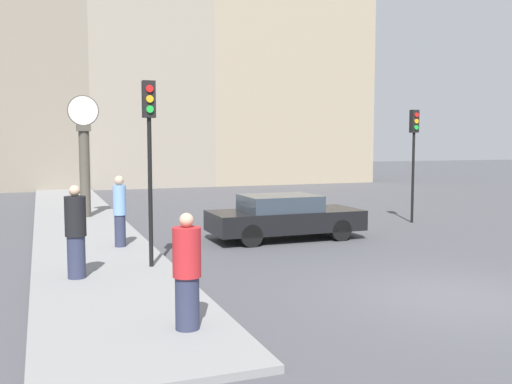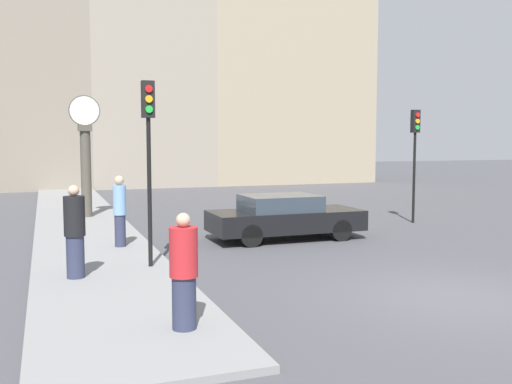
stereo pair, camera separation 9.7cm
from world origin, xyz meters
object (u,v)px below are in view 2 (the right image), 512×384
(street_clock, at_px, (86,158))
(pedestrian_black_jacket, at_px, (75,232))
(traffic_light_far, at_px, (415,142))
(sedan_car, at_px, (284,217))
(pedestrian_red_top, at_px, (184,272))
(traffic_light_near, at_px, (149,135))
(pedestrian_blue_stripe, at_px, (120,211))

(street_clock, xyz_separation_m, pedestrian_black_jacket, (-0.86, -9.38, -1.16))
(pedestrian_black_jacket, bearing_deg, traffic_light_far, 22.74)
(sedan_car, relative_size, pedestrian_red_top, 2.58)
(sedan_car, height_order, pedestrian_black_jacket, pedestrian_black_jacket)
(traffic_light_near, bearing_deg, street_clock, 94.44)
(traffic_light_far, height_order, pedestrian_blue_stripe, traffic_light_far)
(traffic_light_far, height_order, street_clock, street_clock)
(pedestrian_red_top, distance_m, pedestrian_black_jacket, 3.93)
(pedestrian_red_top, height_order, pedestrian_blue_stripe, pedestrian_blue_stripe)
(traffic_light_far, distance_m, pedestrian_black_jacket, 12.27)
(pedestrian_red_top, bearing_deg, traffic_light_far, 40.29)
(traffic_light_near, bearing_deg, pedestrian_red_top, -93.64)
(sedan_car, distance_m, traffic_light_far, 5.99)
(street_clock, relative_size, pedestrian_red_top, 2.57)
(street_clock, relative_size, pedestrian_black_jacket, 2.35)
(sedan_car, relative_size, street_clock, 1.00)
(traffic_light_far, bearing_deg, traffic_light_near, -156.63)
(traffic_light_near, height_order, street_clock, street_clock)
(pedestrian_red_top, relative_size, pedestrian_blue_stripe, 0.92)
(traffic_light_far, bearing_deg, pedestrian_blue_stripe, -170.84)
(sedan_car, height_order, street_clock, street_clock)
(street_clock, height_order, pedestrian_blue_stripe, street_clock)
(sedan_car, relative_size, pedestrian_blue_stripe, 2.38)
(pedestrian_blue_stripe, bearing_deg, street_clock, 93.41)
(sedan_car, height_order, pedestrian_blue_stripe, pedestrian_blue_stripe)
(traffic_light_far, height_order, pedestrian_red_top, traffic_light_far)
(sedan_car, xyz_separation_m, pedestrian_black_jacket, (-5.78, -3.19, 0.36))
(pedestrian_black_jacket, bearing_deg, pedestrian_blue_stripe, 68.22)
(pedestrian_blue_stripe, bearing_deg, pedestrian_red_top, -89.64)
(sedan_car, distance_m, pedestrian_red_top, 8.26)
(traffic_light_far, relative_size, pedestrian_blue_stripe, 2.12)
(sedan_car, relative_size, traffic_light_far, 1.12)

